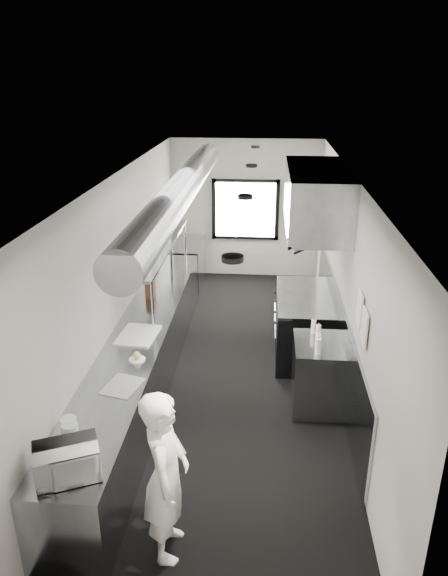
% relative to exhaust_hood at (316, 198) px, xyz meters
% --- Properties ---
extents(floor, '(3.00, 8.00, 0.01)m').
position_rel_exhaust_hood_xyz_m(floor, '(-1.10, -0.70, -2.39)').
color(floor, black).
rests_on(floor, ground).
extents(ceiling, '(3.00, 8.00, 0.01)m').
position_rel_exhaust_hood_xyz_m(ceiling, '(-1.10, -0.70, 0.41)').
color(ceiling, silver).
rests_on(ceiling, wall_back).
extents(wall_back, '(3.00, 0.02, 2.80)m').
position_rel_exhaust_hood_xyz_m(wall_back, '(-1.10, 3.30, -0.99)').
color(wall_back, '#B5B3AB').
rests_on(wall_back, floor).
extents(wall_front, '(3.00, 0.02, 2.80)m').
position_rel_exhaust_hood_xyz_m(wall_front, '(-1.10, -4.70, -0.99)').
color(wall_front, '#B5B3AB').
rests_on(wall_front, floor).
extents(wall_left, '(0.02, 8.00, 2.80)m').
position_rel_exhaust_hood_xyz_m(wall_left, '(-2.60, -0.70, -0.99)').
color(wall_left, '#B5B3AB').
rests_on(wall_left, floor).
extents(wall_right, '(0.02, 8.00, 2.80)m').
position_rel_exhaust_hood_xyz_m(wall_right, '(0.40, -0.70, -0.99)').
color(wall_right, '#B5B3AB').
rests_on(wall_right, floor).
extents(wall_cladding, '(0.03, 5.50, 1.10)m').
position_rel_exhaust_hood_xyz_m(wall_cladding, '(0.38, -0.40, -1.84)').
color(wall_cladding, gray).
rests_on(wall_cladding, wall_right).
extents(hvac_duct, '(0.40, 6.40, 0.40)m').
position_rel_exhaust_hood_xyz_m(hvac_duct, '(-1.80, -0.30, 0.16)').
color(hvac_duct, gray).
rests_on(hvac_duct, ceiling).
extents(service_window, '(1.36, 0.05, 1.25)m').
position_rel_exhaust_hood_xyz_m(service_window, '(-1.10, 3.26, -0.99)').
color(service_window, white).
rests_on(service_window, wall_back).
extents(exhaust_hood, '(0.81, 2.20, 0.88)m').
position_rel_exhaust_hood_xyz_m(exhaust_hood, '(0.00, 0.00, 0.00)').
color(exhaust_hood, gray).
rests_on(exhaust_hood, ceiling).
extents(prep_counter, '(0.70, 6.00, 0.90)m').
position_rel_exhaust_hood_xyz_m(prep_counter, '(-2.25, -1.20, -1.94)').
color(prep_counter, gray).
rests_on(prep_counter, floor).
extents(pass_shelf, '(0.45, 3.00, 0.68)m').
position_rel_exhaust_hood_xyz_m(pass_shelf, '(-2.29, 0.30, -0.86)').
color(pass_shelf, gray).
rests_on(pass_shelf, prep_counter).
extents(range, '(0.88, 1.60, 0.94)m').
position_rel_exhaust_hood_xyz_m(range, '(-0.06, 0.00, -1.92)').
color(range, black).
rests_on(range, floor).
extents(bottle_station, '(0.65, 0.80, 0.90)m').
position_rel_exhaust_hood_xyz_m(bottle_station, '(0.05, -1.40, -1.94)').
color(bottle_station, gray).
rests_on(bottle_station, floor).
extents(far_work_table, '(0.70, 1.20, 0.90)m').
position_rel_exhaust_hood_xyz_m(far_work_table, '(-2.25, 2.50, -1.94)').
color(far_work_table, gray).
rests_on(far_work_table, floor).
extents(notice_sheet_a, '(0.02, 0.28, 0.38)m').
position_rel_exhaust_hood_xyz_m(notice_sheet_a, '(0.37, -1.90, -0.79)').
color(notice_sheet_a, silver).
rests_on(notice_sheet_a, wall_right).
extents(notice_sheet_b, '(0.02, 0.28, 0.38)m').
position_rel_exhaust_hood_xyz_m(notice_sheet_b, '(0.37, -2.25, -0.84)').
color(notice_sheet_b, silver).
rests_on(notice_sheet_b, wall_right).
extents(line_cook, '(0.42, 0.62, 1.63)m').
position_rel_exhaust_hood_xyz_m(line_cook, '(-1.45, -3.74, -1.57)').
color(line_cook, white).
rests_on(line_cook, floor).
extents(microwave, '(0.59, 0.53, 0.29)m').
position_rel_exhaust_hood_xyz_m(microwave, '(-2.23, -3.89, -1.35)').
color(microwave, silver).
rests_on(microwave, prep_counter).
extents(deli_tub_a, '(0.17, 0.17, 0.11)m').
position_rel_exhaust_hood_xyz_m(deli_tub_a, '(-2.45, -3.29, -1.43)').
color(deli_tub_a, silver).
rests_on(deli_tub_a, prep_counter).
extents(deli_tub_b, '(0.18, 0.18, 0.11)m').
position_rel_exhaust_hood_xyz_m(deli_tub_b, '(-2.40, -3.37, -1.44)').
color(deli_tub_b, silver).
rests_on(deli_tub_b, prep_counter).
extents(newspaper, '(0.43, 0.49, 0.01)m').
position_rel_exhaust_hood_xyz_m(newspaper, '(-2.14, -2.54, -1.49)').
color(newspaper, silver).
rests_on(newspaper, prep_counter).
extents(small_plate, '(0.24, 0.24, 0.02)m').
position_rel_exhaust_hood_xyz_m(small_plate, '(-2.11, -1.98, -1.48)').
color(small_plate, white).
rests_on(small_plate, prep_counter).
extents(pastry, '(0.09, 0.09, 0.09)m').
position_rel_exhaust_hood_xyz_m(pastry, '(-2.11, -1.98, -1.43)').
color(pastry, '#DCBE73').
rests_on(pastry, small_plate).
extents(cutting_board, '(0.51, 0.64, 0.02)m').
position_rel_exhaust_hood_xyz_m(cutting_board, '(-2.24, -1.38, -1.48)').
color(cutting_board, silver).
rests_on(cutting_board, prep_counter).
extents(knife_block, '(0.12, 0.22, 0.24)m').
position_rel_exhaust_hood_xyz_m(knife_block, '(-2.34, -0.12, -1.37)').
color(knife_block, '#55361E').
rests_on(knife_block, prep_counter).
extents(plate_stack_a, '(0.31, 0.31, 0.28)m').
position_rel_exhaust_hood_xyz_m(plate_stack_a, '(-2.33, -0.57, -0.68)').
color(plate_stack_a, white).
rests_on(plate_stack_a, pass_shelf).
extents(plate_stack_b, '(0.31, 0.31, 0.32)m').
position_rel_exhaust_hood_xyz_m(plate_stack_b, '(-2.32, 0.13, -0.66)').
color(plate_stack_b, white).
rests_on(plate_stack_b, pass_shelf).
extents(plate_stack_c, '(0.31, 0.31, 0.35)m').
position_rel_exhaust_hood_xyz_m(plate_stack_c, '(-2.31, 0.53, -0.65)').
color(plate_stack_c, white).
rests_on(plate_stack_c, pass_shelf).
extents(plate_stack_d, '(0.23, 0.23, 0.35)m').
position_rel_exhaust_hood_xyz_m(plate_stack_d, '(-2.31, 0.87, -0.65)').
color(plate_stack_d, white).
rests_on(plate_stack_d, pass_shelf).
extents(squeeze_bottle_a, '(0.08, 0.08, 0.20)m').
position_rel_exhaust_hood_xyz_m(squeeze_bottle_a, '(-0.01, -1.66, -1.39)').
color(squeeze_bottle_a, silver).
rests_on(squeeze_bottle_a, bottle_station).
extents(squeeze_bottle_b, '(0.06, 0.06, 0.17)m').
position_rel_exhaust_hood_xyz_m(squeeze_bottle_b, '(0.00, -1.51, -1.40)').
color(squeeze_bottle_b, silver).
rests_on(squeeze_bottle_b, bottle_station).
extents(squeeze_bottle_c, '(0.07, 0.07, 0.17)m').
position_rel_exhaust_hood_xyz_m(squeeze_bottle_c, '(0.00, -1.45, -1.41)').
color(squeeze_bottle_c, silver).
rests_on(squeeze_bottle_c, bottle_station).
extents(squeeze_bottle_d, '(0.08, 0.08, 0.18)m').
position_rel_exhaust_hood_xyz_m(squeeze_bottle_d, '(0.02, -1.26, -1.40)').
color(squeeze_bottle_d, silver).
rests_on(squeeze_bottle_d, bottle_station).
extents(squeeze_bottle_e, '(0.07, 0.07, 0.19)m').
position_rel_exhaust_hood_xyz_m(squeeze_bottle_e, '(-0.03, -1.13, -1.40)').
color(squeeze_bottle_e, silver).
rests_on(squeeze_bottle_e, bottle_station).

